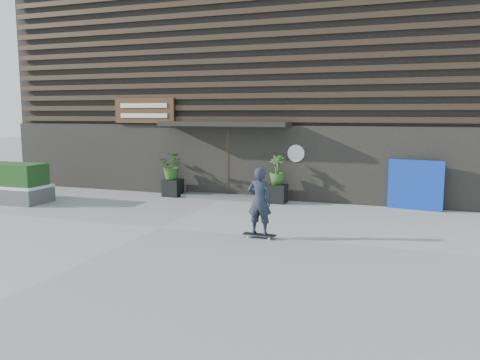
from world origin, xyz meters
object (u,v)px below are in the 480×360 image
at_px(planter_pot_left, 173,188).
at_px(planter_pot_right, 277,194).
at_px(raised_bed, 0,193).
at_px(skateboarder, 260,201).
at_px(blue_tarp, 415,185).

distance_m(planter_pot_left, planter_pot_right, 3.80).
relative_size(planter_pot_left, raised_bed, 0.17).
relative_size(raised_bed, skateboarder, 2.09).
bearing_deg(planter_pot_left, blue_tarp, 2.14).
distance_m(raised_bed, skateboarder, 9.78).
xyz_separation_m(planter_pot_right, skateboarder, (0.80, -4.52, 0.58)).
height_order(planter_pot_right, raised_bed, planter_pot_right).
distance_m(planter_pot_right, raised_bed, 9.23).
height_order(planter_pot_left, planter_pot_right, same).
distance_m(blue_tarp, skateboarder, 5.92).
bearing_deg(skateboarder, blue_tarp, 54.52).
distance_m(planter_pot_left, raised_bed, 5.72).
bearing_deg(skateboarder, planter_pot_right, 100.03).
relative_size(blue_tarp, skateboarder, 0.97).
distance_m(planter_pot_right, skateboarder, 4.63).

